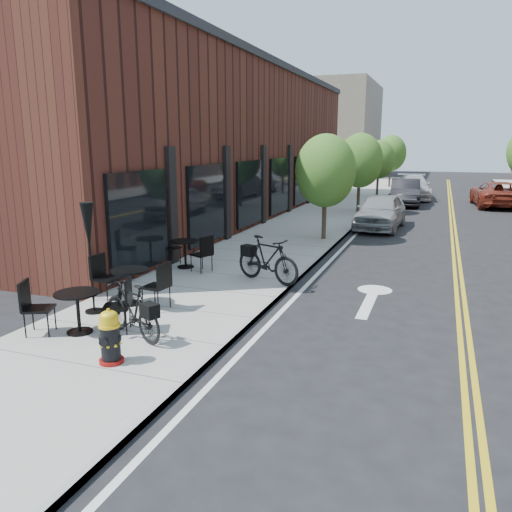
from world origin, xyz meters
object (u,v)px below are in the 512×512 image
at_px(bicycle_left, 132,310).
at_px(bistro_set_a, 78,306).
at_px(bicycle_right, 268,260).
at_px(fire_hydrant, 110,337).
at_px(parked_car_a, 380,211).
at_px(parked_car_c, 412,187).
at_px(patio_umbrella, 89,234).
at_px(parked_car_far, 497,194).
at_px(bistro_set_b, 130,281).
at_px(parked_car_b, 405,192).
at_px(bistro_set_c, 185,250).

relative_size(bicycle_left, bistro_set_a, 0.90).
bearing_deg(bicycle_right, fire_hydrant, -167.64).
height_order(parked_car_a, parked_car_c, parked_car_c).
xyz_separation_m(fire_hydrant, patio_umbrella, (-1.85, 1.94, 1.23)).
distance_m(bistro_set_a, parked_car_c, 27.62).
distance_m(fire_hydrant, parked_car_c, 28.32).
bearing_deg(parked_car_far, patio_umbrella, 63.07).
relative_size(fire_hydrant, bistro_set_b, 0.47).
height_order(fire_hydrant, parked_car_b, parked_car_b).
xyz_separation_m(parked_car_b, parked_car_far, (5.00, 1.01, -0.04)).
xyz_separation_m(bistro_set_a, parked_car_a, (3.81, 14.58, 0.11)).
height_order(bicycle_right, parked_car_c, parked_car_c).
height_order(bicycle_left, bicycle_right, bicycle_right).
bearing_deg(fire_hydrant, parked_car_far, 51.27).
bearing_deg(parked_car_far, bicycle_left, 67.03).
xyz_separation_m(fire_hydrant, bicycle_left, (-0.30, 1.06, 0.09)).
bearing_deg(bistro_set_a, bicycle_right, 39.68).
relative_size(bicycle_left, parked_car_b, 0.37).
relative_size(fire_hydrant, patio_umbrella, 0.39).
bearing_deg(parked_car_c, parked_car_far, -35.14).
bearing_deg(patio_umbrella, parked_car_a, 72.34).
height_order(bicycle_right, bistro_set_b, bicycle_right).
relative_size(parked_car_b, parked_car_c, 0.87).
bearing_deg(bicycle_left, bistro_set_c, -138.62).
distance_m(bicycle_left, patio_umbrella, 2.12).
xyz_separation_m(bistro_set_b, patio_umbrella, (-0.42, -0.74, 1.14)).
xyz_separation_m(patio_umbrella, parked_car_c, (4.88, 26.21, -1.00)).
distance_m(parked_car_a, parked_car_far, 11.32).
xyz_separation_m(bicycle_left, parked_car_b, (3.14, 23.35, 0.13)).
height_order(bicycle_left, patio_umbrella, patio_umbrella).
relative_size(bistro_set_c, parked_car_far, 0.36).
distance_m(fire_hydrant, parked_car_a, 15.66).
relative_size(fire_hydrant, bicycle_right, 0.47).
bearing_deg(fire_hydrant, bicycle_right, 59.88).
bearing_deg(parked_car_far, parked_car_b, 6.94).
xyz_separation_m(bicycle_left, bistro_set_b, (-1.14, 1.63, -0.00)).
distance_m(fire_hydrant, bistro_set_b, 3.04).
xyz_separation_m(bicycle_left, parked_car_c, (3.33, 27.10, 0.14)).
height_order(bicycle_right, parked_car_b, parked_car_b).
height_order(patio_umbrella, parked_car_far, patio_umbrella).
bearing_deg(parked_car_b, bistro_set_c, -108.81).
distance_m(patio_umbrella, parked_car_far, 25.42).
height_order(bicycle_left, bistro_set_a, bicycle_left).
bearing_deg(parked_car_a, patio_umbrella, -104.62).
distance_m(bicycle_right, bistro_set_c, 2.77).
bearing_deg(fire_hydrant, patio_umbrella, 111.97).
bearing_deg(bicycle_left, patio_umbrella, -95.99).
relative_size(parked_car_a, parked_car_c, 0.82).
height_order(bicycle_left, bistro_set_c, bicycle_left).
relative_size(fire_hydrant, parked_car_b, 0.20).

